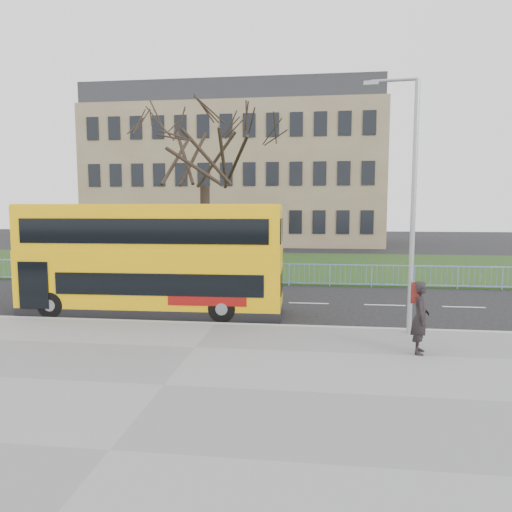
% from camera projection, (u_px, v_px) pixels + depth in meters
% --- Properties ---
extents(ground, '(120.00, 120.00, 0.00)m').
position_uv_depth(ground, '(224.00, 316.00, 16.32)').
color(ground, black).
rests_on(ground, ground).
extents(pavement, '(80.00, 10.50, 0.12)m').
position_uv_depth(pavement, '(164.00, 388.00, 9.65)').
color(pavement, slate).
rests_on(pavement, ground).
extents(kerb, '(80.00, 0.20, 0.14)m').
position_uv_depth(kerb, '(215.00, 325.00, 14.79)').
color(kerb, '#9D9D9F').
rests_on(kerb, ground).
extents(grass_verge, '(80.00, 15.40, 0.08)m').
position_uv_depth(grass_verge, '(264.00, 265.00, 30.44)').
color(grass_verge, '#1A3714').
rests_on(grass_verge, ground).
extents(guard_railing, '(40.00, 0.12, 1.10)m').
position_uv_depth(guard_railing, '(249.00, 274.00, 22.78)').
color(guard_railing, '#7FA2E3').
rests_on(guard_railing, ground).
extents(bare_tree, '(8.37, 8.37, 11.96)m').
position_uv_depth(bare_tree, '(205.00, 169.00, 25.91)').
color(bare_tree, black).
rests_on(bare_tree, grass_verge).
extents(civic_building, '(30.00, 15.00, 14.00)m').
position_uv_depth(civic_building, '(239.00, 179.00, 50.73)').
color(civic_building, '#846B54').
rests_on(civic_building, ground).
extents(yellow_bus, '(9.41, 2.45, 3.92)m').
position_uv_depth(yellow_bus, '(152.00, 256.00, 16.44)').
color(yellow_bus, '#FFBC0A').
rests_on(yellow_bus, ground).
extents(pedestrian, '(0.59, 0.76, 1.87)m').
position_uv_depth(pedestrian, '(420.00, 317.00, 11.66)').
color(pedestrian, black).
rests_on(pedestrian, pavement).
extents(street_lamp, '(1.57, 0.29, 7.39)m').
position_uv_depth(street_lamp, '(410.00, 197.00, 13.21)').
color(street_lamp, '#9B9FA3').
rests_on(street_lamp, pavement).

